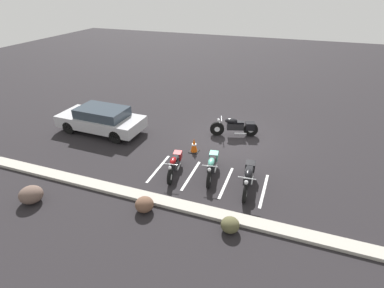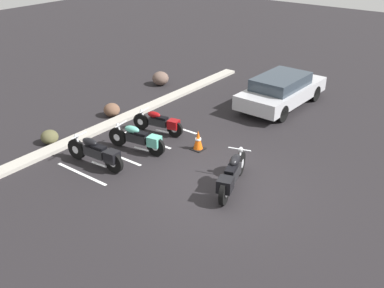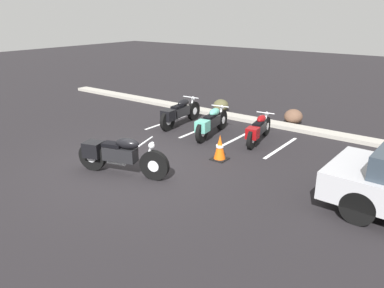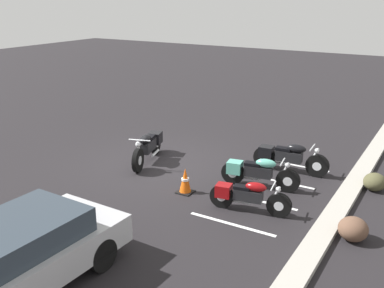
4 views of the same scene
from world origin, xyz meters
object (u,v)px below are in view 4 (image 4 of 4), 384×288
(parked_bike_2, at_px, (246,195))
(landscape_rock_1, at_px, (353,229))
(car_silver, at_px, (9,259))
(parked_bike_1, at_px, (256,172))
(traffic_cone, at_px, (185,181))
(parked_bike_0, at_px, (287,156))
(landscape_rock_0, at_px, (375,182))
(motorcycle_black_featured, at_px, (149,146))

(parked_bike_2, distance_m, landscape_rock_1, 2.47)
(car_silver, bearing_deg, parked_bike_1, 165.86)
(parked_bike_1, bearing_deg, car_silver, -115.05)
(landscape_rock_1, height_order, traffic_cone, traffic_cone)
(parked_bike_0, height_order, parked_bike_1, parked_bike_0)
(parked_bike_0, relative_size, car_silver, 0.51)
(parked_bike_2, bearing_deg, parked_bike_0, 81.06)
(car_silver, relative_size, landscape_rock_0, 7.54)
(landscape_rock_0, distance_m, landscape_rock_1, 2.89)
(parked_bike_1, distance_m, traffic_cone, 1.90)
(parked_bike_2, distance_m, landscape_rock_0, 3.71)
(landscape_rock_1, relative_size, traffic_cone, 0.93)
(car_silver, relative_size, landscape_rock_1, 6.98)
(car_silver, height_order, landscape_rock_1, car_silver)
(landscape_rock_1, bearing_deg, landscape_rock_0, -178.70)
(parked_bike_0, height_order, landscape_rock_1, parked_bike_0)
(motorcycle_black_featured, relative_size, parked_bike_0, 1.03)
(motorcycle_black_featured, height_order, landscape_rock_1, motorcycle_black_featured)
(motorcycle_black_featured, height_order, parked_bike_0, motorcycle_black_featured)
(parked_bike_0, distance_m, parked_bike_2, 2.92)
(parked_bike_2, distance_m, traffic_cone, 1.79)
(landscape_rock_0, xyz_separation_m, traffic_cone, (2.65, -4.18, 0.08))
(motorcycle_black_featured, bearing_deg, landscape_rock_1, 58.56)
(motorcycle_black_featured, height_order, car_silver, car_silver)
(parked_bike_1, distance_m, landscape_rock_0, 3.10)
(motorcycle_black_featured, bearing_deg, car_silver, -1.16)
(car_silver, relative_size, traffic_cone, 6.50)
(parked_bike_2, xyz_separation_m, car_silver, (4.86, -2.14, 0.27))
(parked_bike_1, distance_m, landscape_rock_1, 3.19)
(parked_bike_1, bearing_deg, motorcycle_black_featured, 168.10)
(motorcycle_black_featured, xyz_separation_m, parked_bike_0, (-1.32, 3.94, -0.03))
(parked_bike_2, bearing_deg, motorcycle_black_featured, 148.36)
(parked_bike_2, height_order, landscape_rock_0, parked_bike_2)
(landscape_rock_0, bearing_deg, parked_bike_0, -92.01)
(motorcycle_black_featured, relative_size, traffic_cone, 3.40)
(parked_bike_1, height_order, landscape_rock_0, parked_bike_1)
(parked_bike_2, height_order, car_silver, car_silver)
(parked_bike_0, xyz_separation_m, car_silver, (7.77, -2.10, 0.22))
(parked_bike_1, height_order, landscape_rock_1, parked_bike_1)
(parked_bike_1, bearing_deg, landscape_rock_1, -36.93)
(motorcycle_black_featured, distance_m, parked_bike_1, 3.63)
(landscape_rock_1, distance_m, traffic_cone, 4.25)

